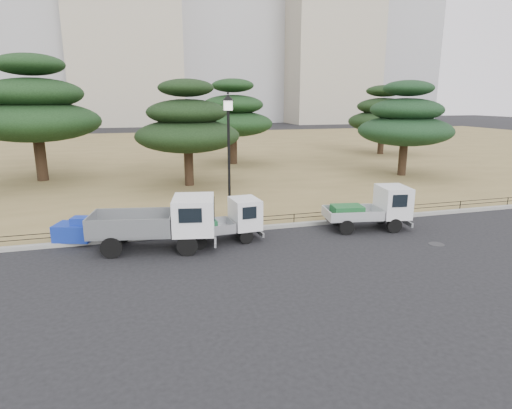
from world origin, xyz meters
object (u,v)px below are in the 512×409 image
object	(u,v)px
truck_large	(161,221)
tarp_pile	(75,231)
truck_kei_front	(227,221)
truck_kei_rear	(373,208)
street_lamp	(229,140)

from	to	relation	value
truck_large	tarp_pile	world-z (taller)	truck_large
truck_large	truck_kei_front	size ratio (longest dim) A/B	1.48
truck_large	truck_kei_front	distance (m)	2.59
truck_kei_front	tarp_pile	distance (m)	5.98
tarp_pile	truck_large	bearing A→B (deg)	-26.01
truck_large	truck_kei_rear	xyz separation A→B (m)	(9.08, 0.12, -0.18)
truck_large	truck_kei_front	world-z (taller)	truck_large
truck_kei_front	street_lamp	world-z (taller)	street_lamp
street_lamp	truck_large	bearing A→B (deg)	-151.26
truck_kei_front	tarp_pile	world-z (taller)	truck_kei_front
truck_large	tarp_pile	xyz separation A→B (m)	(-3.26, 1.59, -0.59)
truck_large	tarp_pile	distance (m)	3.67
truck_kei_front	street_lamp	xyz separation A→B (m)	(0.44, 1.39, 3.10)
truck_kei_rear	truck_large	bearing A→B (deg)	-170.45
truck_kei_rear	street_lamp	world-z (taller)	street_lamp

